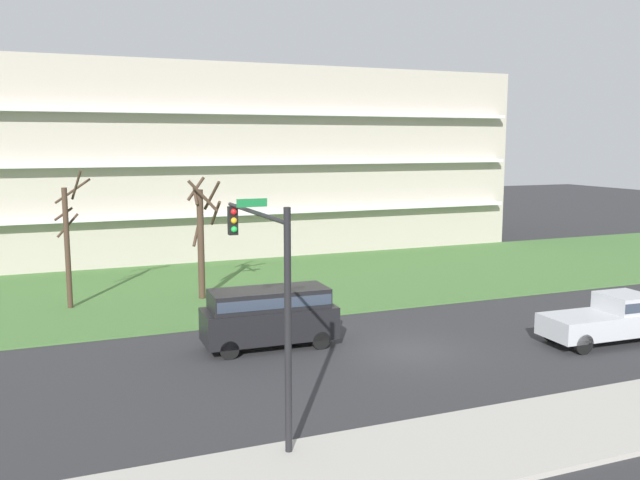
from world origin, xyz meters
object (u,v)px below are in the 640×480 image
(tree_left, at_px, (202,235))
(traffic_signal_mast, at_px, (265,275))
(tree_far_left, at_px, (68,240))
(pickup_silver_center_left, at_px, (611,318))
(van_black_near_left, at_px, (269,313))

(tree_left, distance_m, traffic_signal_mast, 16.44)
(traffic_signal_mast, bearing_deg, tree_left, 83.80)
(tree_far_left, height_order, pickup_silver_center_left, tree_far_left)
(tree_far_left, xyz_separation_m, pickup_silver_center_left, (20.01, -14.11, -2.35))
(traffic_signal_mast, bearing_deg, tree_far_left, 105.29)
(van_black_near_left, bearing_deg, traffic_signal_mast, 73.31)
(tree_left, height_order, traffic_signal_mast, traffic_signal_mast)
(van_black_near_left, bearing_deg, pickup_silver_center_left, 162.65)
(tree_far_left, bearing_deg, traffic_signal_mast, -74.71)
(tree_far_left, xyz_separation_m, traffic_signal_mast, (4.60, -16.82, 1.08))
(tree_left, bearing_deg, van_black_near_left, -85.97)
(tree_left, bearing_deg, pickup_silver_center_left, -44.91)
(tree_far_left, relative_size, tree_left, 1.07)
(pickup_silver_center_left, bearing_deg, traffic_signal_mast, -167.97)
(tree_left, distance_m, pickup_silver_center_left, 19.40)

